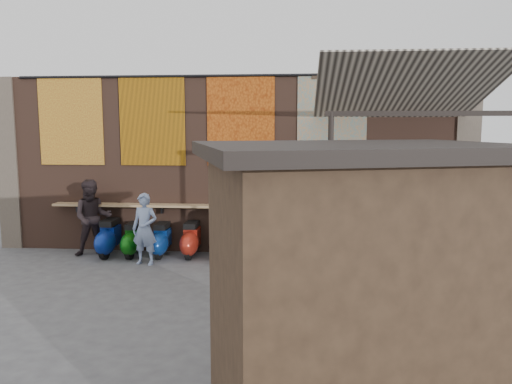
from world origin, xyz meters
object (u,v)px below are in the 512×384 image
(shopper_grey, at_px, (512,257))
(market_stall, at_px, (355,302))
(scooter_stool_1, at_px, (133,240))
(scooter_stool_4, at_px, (219,242))
(scooter_stool_2, at_px, (161,240))
(scooter_stool_0, at_px, (109,238))
(scooter_stool_3, at_px, (191,240))
(shopper_navy, at_px, (386,246))
(scooter_stool_10, at_px, (389,245))
(scooter_stool_5, at_px, (246,244))
(shopper_tan, at_px, (319,246))
(scooter_stool_7, at_px, (300,242))
(scooter_stool_6, at_px, (274,242))
(scooter_stool_9, at_px, (361,244))
(diner_right, at_px, (93,218))
(shelf_box, at_px, (264,200))
(diner_left, at_px, (145,229))

(shopper_grey, height_order, market_stall, market_stall)
(scooter_stool_1, distance_m, scooter_stool_4, 1.93)
(scooter_stool_2, bearing_deg, scooter_stool_0, -177.21)
(scooter_stool_2, height_order, scooter_stool_3, scooter_stool_3)
(scooter_stool_3, height_order, shopper_navy, shopper_navy)
(scooter_stool_4, relative_size, scooter_stool_10, 1.04)
(scooter_stool_5, relative_size, shopper_tan, 0.43)
(scooter_stool_3, relative_size, scooter_stool_7, 1.00)
(scooter_stool_7, bearing_deg, scooter_stool_2, -179.29)
(scooter_stool_6, bearing_deg, shopper_grey, -36.10)
(scooter_stool_9, bearing_deg, shopper_tan, -114.59)
(scooter_stool_7, height_order, diner_right, diner_right)
(shopper_grey, bearing_deg, scooter_stool_2, 14.75)
(scooter_stool_0, xyz_separation_m, scooter_stool_1, (0.54, 0.02, -0.03))
(shopper_tan, bearing_deg, scooter_stool_2, 123.73)
(scooter_stool_2, height_order, shopper_grey, shopper_grey)
(scooter_stool_1, distance_m, scooter_stool_5, 2.52)
(scooter_stool_5, bearing_deg, scooter_stool_9, 1.35)
(scooter_stool_6, relative_size, shopper_grey, 0.46)
(diner_right, bearing_deg, shopper_grey, -38.67)
(scooter_stool_4, xyz_separation_m, shopper_tan, (2.09, -2.07, 0.47))
(scooter_stool_4, bearing_deg, scooter_stool_6, 3.38)
(shopper_navy, height_order, shopper_tan, shopper_tan)
(shelf_box, height_order, shopper_grey, shopper_grey)
(scooter_stool_10, relative_size, shopper_tan, 0.44)
(scooter_stool_9, height_order, diner_left, diner_left)
(scooter_stool_4, height_order, shopper_grey, shopper_grey)
(diner_right, bearing_deg, scooter_stool_0, -23.72)
(diner_right, relative_size, shopper_grey, 0.98)
(shelf_box, distance_m, scooter_stool_4, 1.36)
(market_stall, bearing_deg, scooter_stool_0, 110.17)
(scooter_stool_3, xyz_separation_m, scooter_stool_7, (2.41, 0.00, 0.00))
(shopper_tan, relative_size, market_stall, 0.64)
(scooter_stool_3, xyz_separation_m, scooter_stool_10, (4.29, 0.01, -0.04))
(scooter_stool_6, height_order, scooter_stool_9, scooter_stool_6)
(scooter_stool_3, distance_m, shopper_tan, 3.50)
(scooter_stool_9, bearing_deg, shelf_box, 172.11)
(scooter_stool_5, xyz_separation_m, market_stall, (1.67, -6.12, 0.97))
(scooter_stool_3, relative_size, scooter_stool_5, 1.14)
(shelf_box, distance_m, scooter_stool_1, 3.05)
(shelf_box, relative_size, scooter_stool_10, 0.83)
(shelf_box, relative_size, scooter_stool_7, 0.75)
(scooter_stool_10, xyz_separation_m, shopper_navy, (-0.38, -1.84, 0.44))
(shopper_grey, xyz_separation_m, shopper_tan, (-2.94, 0.65, -0.04))
(scooter_stool_10, distance_m, diner_left, 5.18)
(scooter_stool_1, relative_size, shopper_tan, 0.47)
(shopper_navy, distance_m, shopper_grey, 2.00)
(scooter_stool_1, distance_m, shopper_tan, 4.55)
(scooter_stool_10, xyz_separation_m, diner_left, (-5.13, -0.65, 0.40))
(scooter_stool_0, bearing_deg, scooter_stool_1, 1.86)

